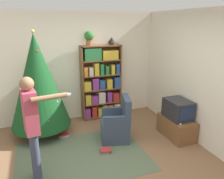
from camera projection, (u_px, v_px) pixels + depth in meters
ground_plane at (107, 168)px, 3.66m from camera, size 14.00×14.00×0.00m
wall_back at (77, 67)px, 5.31m from camera, size 8.00×0.10×2.60m
wall_right at (213, 83)px, 3.95m from camera, size 0.10×8.00×2.60m
area_rug at (82, 156)px, 3.98m from camera, size 2.30×1.69×0.01m
bookshelf at (101, 83)px, 5.41m from camera, size 0.99×0.28×1.83m
tv_stand at (176, 127)px, 4.64m from camera, size 0.46×0.83×0.43m
television at (178, 109)px, 4.51m from camera, size 0.43×0.57×0.40m
game_remote at (179, 123)px, 4.30m from camera, size 0.04×0.12×0.02m
christmas_tree at (38, 82)px, 4.47m from camera, size 1.24×1.24×2.22m
armchair at (117, 125)px, 4.49m from camera, size 0.69×0.69×0.92m
standing_person at (32, 123)px, 3.10m from camera, size 0.67×0.47×1.65m
potted_plant at (89, 37)px, 5.00m from camera, size 0.22×0.22×0.33m
table_lamp at (112, 40)px, 5.21m from camera, size 0.20×0.20×0.18m
book_pile_near_tree at (64, 135)px, 4.66m from camera, size 0.23×0.17×0.07m
book_pile_by_chair at (105, 151)px, 4.11m from camera, size 0.22×0.19×0.06m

